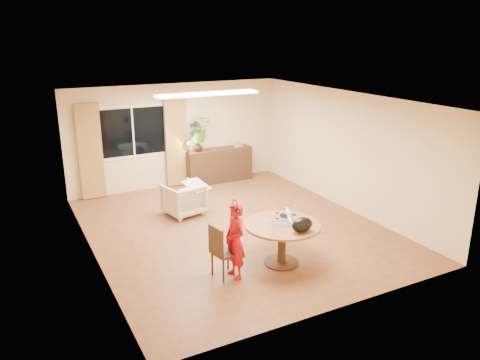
# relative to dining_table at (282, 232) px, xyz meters

# --- Properties ---
(floor) EXTENTS (6.50, 6.50, 0.00)m
(floor) POSITION_rel_dining_table_xyz_m (-0.03, 1.71, -0.58)
(floor) COLOR brown
(floor) RESTS_ON ground
(ceiling) EXTENTS (6.50, 6.50, 0.00)m
(ceiling) POSITION_rel_dining_table_xyz_m (-0.03, 1.71, 2.02)
(ceiling) COLOR white
(ceiling) RESTS_ON wall_back
(wall_back) EXTENTS (5.50, 0.00, 5.50)m
(wall_back) POSITION_rel_dining_table_xyz_m (-0.03, 4.96, 0.72)
(wall_back) COLOR #D4B38A
(wall_back) RESTS_ON floor
(wall_left) EXTENTS (0.00, 6.50, 6.50)m
(wall_left) POSITION_rel_dining_table_xyz_m (-2.78, 1.71, 0.72)
(wall_left) COLOR #D4B38A
(wall_left) RESTS_ON floor
(wall_right) EXTENTS (0.00, 6.50, 6.50)m
(wall_right) POSITION_rel_dining_table_xyz_m (2.72, 1.71, 0.72)
(wall_right) COLOR #D4B38A
(wall_right) RESTS_ON floor
(window) EXTENTS (1.70, 0.03, 1.30)m
(window) POSITION_rel_dining_table_xyz_m (-1.13, 4.94, 0.92)
(window) COLOR white
(window) RESTS_ON wall_back
(curtain_left) EXTENTS (0.55, 0.08, 2.25)m
(curtain_left) POSITION_rel_dining_table_xyz_m (-2.18, 4.86, 0.57)
(curtain_left) COLOR olive
(curtain_left) RESTS_ON wall_back
(curtain_right) EXTENTS (0.55, 0.08, 2.25)m
(curtain_right) POSITION_rel_dining_table_xyz_m (-0.08, 4.86, 0.57)
(curtain_right) COLOR olive
(curtain_right) RESTS_ON wall_back
(ceiling_panel) EXTENTS (2.20, 0.35, 0.05)m
(ceiling_panel) POSITION_rel_dining_table_xyz_m (-0.03, 2.91, 1.99)
(ceiling_panel) COLOR white
(ceiling_panel) RESTS_ON ceiling
(dining_table) EXTENTS (1.29, 1.29, 0.73)m
(dining_table) POSITION_rel_dining_table_xyz_m (0.00, 0.00, 0.00)
(dining_table) COLOR brown
(dining_table) RESTS_ON floor
(dining_chair) EXTENTS (0.49, 0.46, 0.90)m
(dining_chair) POSITION_rel_dining_table_xyz_m (-1.03, 0.06, -0.13)
(dining_chair) COLOR #311C10
(dining_chair) RESTS_ON floor
(child) EXTENTS (0.47, 0.32, 1.26)m
(child) POSITION_rel_dining_table_xyz_m (-0.91, -0.04, 0.05)
(child) COLOR #B30D17
(child) RESTS_ON floor
(laptop) EXTENTS (0.44, 0.35, 0.26)m
(laptop) POSITION_rel_dining_table_xyz_m (-0.06, -0.00, 0.29)
(laptop) COLOR #B7B7BC
(laptop) RESTS_ON dining_table
(tumbler) EXTENTS (0.08, 0.08, 0.10)m
(tumbler) POSITION_rel_dining_table_xyz_m (0.05, 0.23, 0.21)
(tumbler) COLOR white
(tumbler) RESTS_ON dining_table
(wine_glass) EXTENTS (0.07, 0.07, 0.20)m
(wine_glass) POSITION_rel_dining_table_xyz_m (0.39, 0.24, 0.26)
(wine_glass) COLOR white
(wine_glass) RESTS_ON dining_table
(pot_lid) EXTENTS (0.23, 0.23, 0.03)m
(pot_lid) POSITION_rel_dining_table_xyz_m (0.23, 0.27, 0.17)
(pot_lid) COLOR white
(pot_lid) RESTS_ON dining_table
(handbag) EXTENTS (0.42, 0.31, 0.25)m
(handbag) POSITION_rel_dining_table_xyz_m (0.10, -0.43, 0.28)
(handbag) COLOR black
(handbag) RESTS_ON dining_table
(armchair) EXTENTS (0.89, 0.91, 0.70)m
(armchair) POSITION_rel_dining_table_xyz_m (-0.66, 2.92, -0.23)
(armchair) COLOR beige
(armchair) RESTS_ON floor
(throw) EXTENTS (0.59, 0.66, 0.03)m
(throw) POSITION_rel_dining_table_xyz_m (-0.38, 2.85, 0.14)
(throw) COLOR beige
(throw) RESTS_ON armchair
(sideboard) EXTENTS (1.77, 0.43, 0.89)m
(sideboard) POSITION_rel_dining_table_xyz_m (1.03, 4.72, -0.13)
(sideboard) COLOR #311C10
(sideboard) RESTS_ON floor
(vase) EXTENTS (0.26, 0.26, 0.25)m
(vase) POSITION_rel_dining_table_xyz_m (0.44, 4.72, 0.43)
(vase) COLOR black
(vase) RESTS_ON sideboard
(bouquet) EXTENTS (0.62, 0.55, 0.66)m
(bouquet) POSITION_rel_dining_table_xyz_m (0.49, 4.72, 0.89)
(bouquet) COLOR #276224
(bouquet) RESTS_ON vase
(book_stack) EXTENTS (0.25, 0.22, 0.09)m
(book_stack) POSITION_rel_dining_table_xyz_m (1.60, 4.72, 0.35)
(book_stack) COLOR #99674D
(book_stack) RESTS_ON sideboard
(desk_lamp) EXTENTS (0.18, 0.18, 0.34)m
(desk_lamp) POSITION_rel_dining_table_xyz_m (0.16, 4.67, 0.48)
(desk_lamp) COLOR black
(desk_lamp) RESTS_ON sideboard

